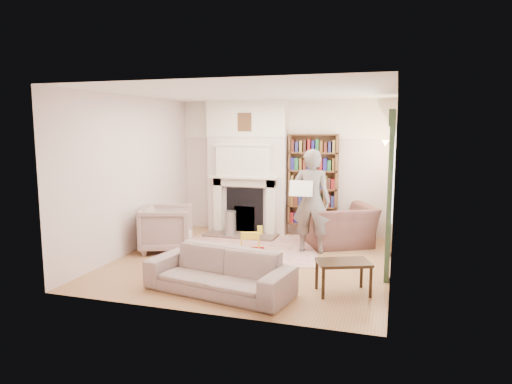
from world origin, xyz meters
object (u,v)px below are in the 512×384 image
(man_reading, at_px, (311,201))
(paraffin_heater, at_px, (230,224))
(armchair_left, at_px, (167,228))
(rocking_horse, at_px, (250,239))
(armchair_reading, at_px, (340,226))
(bookcase, at_px, (313,180))
(coffee_table, at_px, (343,277))
(sofa, at_px, (219,272))

(man_reading, distance_m, paraffin_heater, 1.99)
(armchair_left, xyz_separation_m, paraffin_heater, (0.76, 1.28, -0.14))
(rocking_horse, bearing_deg, armchair_reading, 11.46)
(bookcase, bearing_deg, armchair_reading, -45.10)
(armchair_reading, relative_size, rocking_horse, 2.27)
(bookcase, height_order, rocking_horse, bookcase)
(bookcase, xyz_separation_m, rocking_horse, (-0.87, -1.51, -0.94))
(man_reading, relative_size, rocking_horse, 3.54)
(paraffin_heater, bearing_deg, armchair_left, -120.74)
(armchair_reading, xyz_separation_m, paraffin_heater, (-2.23, 0.01, -0.11))
(armchair_reading, relative_size, armchair_left, 1.32)
(man_reading, xyz_separation_m, coffee_table, (0.80, -1.93, -0.71))
(man_reading, bearing_deg, bookcase, -85.10)
(man_reading, bearing_deg, rocking_horse, 10.05)
(bookcase, distance_m, coffee_table, 3.46)
(bookcase, distance_m, paraffin_heater, 1.93)
(bookcase, bearing_deg, man_reading, -81.17)
(sofa, distance_m, rocking_horse, 2.15)
(armchair_reading, relative_size, sofa, 0.59)
(coffee_table, bearing_deg, sofa, 174.10)
(armchair_reading, bearing_deg, rocking_horse, 1.91)
(paraffin_heater, height_order, rocking_horse, paraffin_heater)
(coffee_table, bearing_deg, man_reading, 90.43)
(paraffin_heater, xyz_separation_m, rocking_horse, (0.71, -0.87, -0.04))
(armchair_left, distance_m, coffee_table, 3.57)
(man_reading, height_order, coffee_table, man_reading)
(man_reading, relative_size, coffee_table, 2.67)
(sofa, distance_m, paraffin_heater, 3.15)
(bookcase, relative_size, armchair_reading, 1.54)
(bookcase, distance_m, rocking_horse, 1.98)
(armchair_left, distance_m, sofa, 2.43)
(coffee_table, bearing_deg, armchair_left, 137.33)
(bookcase, bearing_deg, armchair_left, -140.66)
(sofa, relative_size, rocking_horse, 3.83)
(man_reading, xyz_separation_m, paraffin_heater, (-1.78, 0.61, -0.66))
(armchair_reading, height_order, coffee_table, armchair_reading)
(armchair_reading, distance_m, coffee_table, 2.55)
(armchair_reading, height_order, sofa, armchair_reading)
(rocking_horse, bearing_deg, coffee_table, -59.88)
(paraffin_heater, distance_m, rocking_horse, 1.12)
(coffee_table, xyz_separation_m, paraffin_heater, (-2.58, 2.53, 0.05))
(armchair_reading, height_order, paraffin_heater, armchair_reading)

